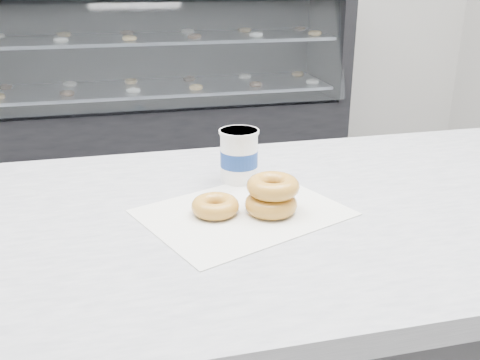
# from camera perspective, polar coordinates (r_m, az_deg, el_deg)

# --- Properties ---
(display_case) EXTENTS (2.40, 0.74, 1.25)m
(display_case) POSITION_cam_1_polar(r_m,az_deg,el_deg) (3.69, -8.20, 8.41)
(display_case) COLOR black
(display_case) RESTS_ON ground
(wax_paper) EXTENTS (0.41, 0.37, 0.00)m
(wax_paper) POSITION_cam_1_polar(r_m,az_deg,el_deg) (0.96, 0.32, -3.49)
(wax_paper) COLOR silver
(wax_paper) RESTS_ON counter
(donut_single) EXTENTS (0.11, 0.11, 0.03)m
(donut_single) POSITION_cam_1_polar(r_m,az_deg,el_deg) (0.95, -2.66, -2.78)
(donut_single) COLOR #C07E35
(donut_single) RESTS_ON wax_paper
(donut_stack) EXTENTS (0.12, 0.12, 0.07)m
(donut_stack) POSITION_cam_1_polar(r_m,az_deg,el_deg) (0.95, 3.43, -1.62)
(donut_stack) COLOR #C07E35
(donut_stack) RESTS_ON wax_paper
(coffee_cup) EXTENTS (0.09, 0.09, 0.11)m
(coffee_cup) POSITION_cam_1_polar(r_m,az_deg,el_deg) (1.09, -0.10, 2.65)
(coffee_cup) COLOR white
(coffee_cup) RESTS_ON counter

